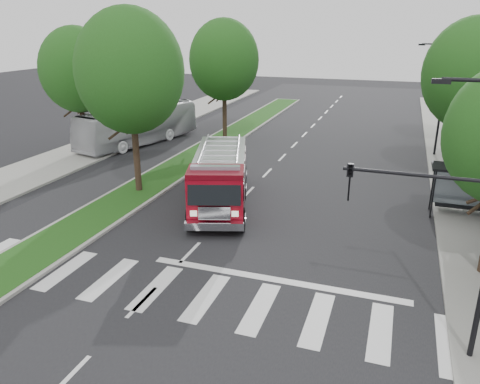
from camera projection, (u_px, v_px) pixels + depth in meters
name	position (u px, v px, depth m)	size (l,w,h in m)	color
ground	(190.00, 253.00, 19.92)	(140.00, 140.00, 0.00)	black
sidewalk_left	(63.00, 160.00, 33.24)	(5.00, 80.00, 0.15)	gray
median	(216.00, 144.00, 37.75)	(3.00, 50.00, 0.15)	gray
bus_shelter	(465.00, 178.00, 23.04)	(3.20, 1.60, 2.61)	black
tree_right_mid	(473.00, 74.00, 26.65)	(5.60, 5.60, 9.72)	black
tree_right_far	(456.00, 71.00, 35.76)	(5.00, 5.00, 8.73)	black
tree_median_near	(130.00, 71.00, 24.79)	(5.80, 5.80, 10.16)	black
tree_median_far	(224.00, 60.00, 37.36)	(5.60, 5.60, 9.72)	black
tree_left_mid	(77.00, 70.00, 32.81)	(5.20, 5.20, 9.16)	black
streetlight_right_near	(461.00, 206.00, 12.27)	(4.08, 0.22, 8.00)	black
streetlight_right_far	(440.00, 95.00, 33.02)	(2.11, 0.20, 8.00)	black
fire_engine	(220.00, 178.00, 24.82)	(5.24, 9.30, 3.09)	#5B040E
city_bus	(139.00, 124.00, 37.60)	(2.65, 11.34, 3.16)	#BCBDC1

